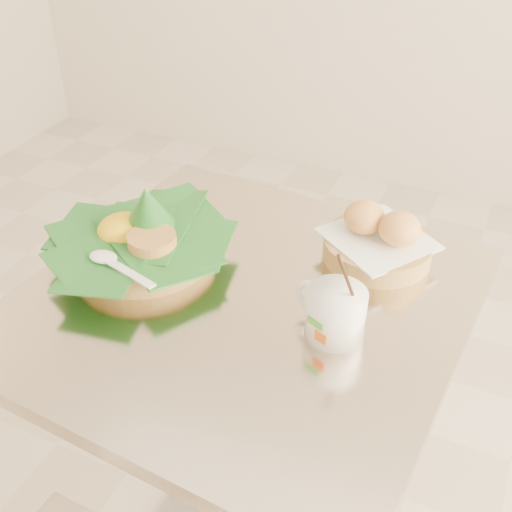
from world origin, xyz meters
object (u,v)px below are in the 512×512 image
at_px(rice_basket, 142,236).
at_px(coffee_mug, 334,311).
at_px(bread_basket, 378,240).
at_px(cafe_table, 245,389).

xyz_separation_m(rice_basket, coffee_mug, (0.38, -0.05, -0.00)).
bearing_deg(bread_basket, cafe_table, -129.99).
xyz_separation_m(bread_basket, coffee_mug, (-0.01, -0.22, 0.01)).
xyz_separation_m(cafe_table, coffee_mug, (0.16, -0.02, 0.26)).
bearing_deg(coffee_mug, cafe_table, 172.38).
xyz_separation_m(cafe_table, rice_basket, (-0.21, 0.03, 0.26)).
relative_size(bread_basket, coffee_mug, 1.44).
xyz_separation_m(rice_basket, bread_basket, (0.38, 0.17, -0.01)).
relative_size(cafe_table, bread_basket, 3.32).
height_order(cafe_table, coffee_mug, coffee_mug).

